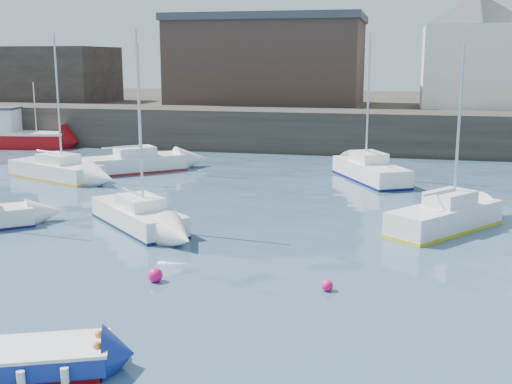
% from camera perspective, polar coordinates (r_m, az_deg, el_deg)
% --- Properties ---
extents(water, '(220.00, 220.00, 0.00)m').
position_cam_1_polar(water, '(15.39, -10.33, -14.53)').
color(water, '#2D4760').
rests_on(water, ground).
extents(quay_wall, '(90.00, 5.00, 3.00)m').
position_cam_1_polar(quay_wall, '(48.24, 6.12, 5.46)').
color(quay_wall, '#28231E').
rests_on(quay_wall, ground).
extents(land_strip, '(90.00, 32.00, 2.80)m').
position_cam_1_polar(land_strip, '(66.08, 8.00, 7.03)').
color(land_strip, '#28231E').
rests_on(land_strip, ground).
extents(bldg_east_d, '(11.14, 11.14, 8.95)m').
position_cam_1_polar(bldg_east_d, '(54.39, 18.95, 11.80)').
color(bldg_east_d, white).
rests_on(bldg_east_d, land_strip).
extents(warehouse, '(16.40, 10.40, 7.60)m').
position_cam_1_polar(warehouse, '(56.82, 1.08, 11.64)').
color(warehouse, '#3D2D26').
rests_on(warehouse, land_strip).
extents(bldg_west, '(14.00, 8.00, 5.00)m').
position_cam_1_polar(bldg_west, '(64.16, -19.04, 9.86)').
color(bldg_west, '#353028').
rests_on(bldg_west, land_strip).
extents(blue_dinghy, '(3.76, 2.68, 0.66)m').
position_cam_1_polar(blue_dinghy, '(15.23, -19.60, -13.83)').
color(blue_dinghy, maroon).
rests_on(blue_dinghy, ground).
extents(fishing_boat, '(7.88, 3.94, 4.99)m').
position_cam_1_polar(fishing_boat, '(53.17, -20.57, 4.78)').
color(fishing_boat, maroon).
rests_on(fishing_boat, ground).
extents(sailboat_b, '(5.45, 5.27, 7.39)m').
position_cam_1_polar(sailboat_b, '(26.65, -10.43, -2.06)').
color(sailboat_b, white).
rests_on(sailboat_b, ground).
extents(sailboat_c, '(4.86, 5.54, 7.40)m').
position_cam_1_polar(sailboat_c, '(26.79, 16.50, -2.10)').
color(sailboat_c, white).
rests_on(sailboat_c, ground).
extents(sailboat_e, '(6.57, 4.35, 8.10)m').
position_cam_1_polar(sailboat_e, '(38.47, -17.36, 1.91)').
color(sailboat_e, white).
rests_on(sailboat_e, ground).
extents(sailboat_f, '(4.77, 6.46, 8.15)m').
position_cam_1_polar(sailboat_f, '(36.72, 10.11, 1.89)').
color(sailboat_f, white).
rests_on(sailboat_f, ground).
extents(sailboat_h, '(6.33, 5.93, 8.47)m').
position_cam_1_polar(sailboat_h, '(39.59, -11.06, 2.54)').
color(sailboat_h, white).
rests_on(sailboat_h, ground).
extents(buoy_near, '(0.46, 0.46, 0.46)m').
position_cam_1_polar(buoy_near, '(20.29, -8.92, -7.87)').
color(buoy_near, '#FF0E68').
rests_on(buoy_near, ground).
extents(buoy_mid, '(0.35, 0.35, 0.35)m').
position_cam_1_polar(buoy_mid, '(19.41, 6.34, -8.71)').
color(buoy_mid, '#FF0E68').
rests_on(buoy_mid, ground).
extents(buoy_far, '(0.37, 0.37, 0.37)m').
position_cam_1_polar(buoy_far, '(29.51, -8.33, -1.60)').
color(buoy_far, '#FF0E68').
rests_on(buoy_far, ground).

